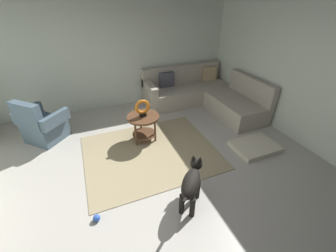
{
  "coord_description": "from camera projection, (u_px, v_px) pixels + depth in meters",
  "views": [
    {
      "loc": [
        -0.72,
        -2.27,
        2.46
      ],
      "look_at": [
        0.45,
        0.6,
        0.55
      ],
      "focal_mm": 23.05,
      "sensor_mm": 36.0,
      "label": 1
    }
  ],
  "objects": [
    {
      "name": "dog_toy_ball",
      "position": [
        97.0,
        218.0,
        2.72
      ],
      "size": [
        0.09,
        0.09,
        0.09
      ],
      "primitive_type": "sphere",
      "color": "blue",
      "rests_on": "ground_plane"
    },
    {
      "name": "sectional_couch",
      "position": [
        203.0,
        95.0,
        5.39
      ],
      "size": [
        2.2,
        2.25,
        0.88
      ],
      "color": "#B2A899",
      "rests_on": "ground_plane"
    },
    {
      "name": "dog",
      "position": [
        192.0,
        182.0,
        2.79
      ],
      "size": [
        0.59,
        0.68,
        0.63
      ],
      "rotation": [
        0.0,
        0.0,
        5.57
      ],
      "color": "black",
      "rests_on": "ground_plane"
    },
    {
      "name": "area_rug",
      "position": [
        151.0,
        152.0,
        3.91
      ],
      "size": [
        2.3,
        1.9,
        0.01
      ],
      "primitive_type": "cube",
      "color": "tan",
      "rests_on": "ground_plane"
    },
    {
      "name": "torus_sculpture",
      "position": [
        142.0,
        108.0,
        3.87
      ],
      "size": [
        0.28,
        0.08,
        0.33
      ],
      "color": "black",
      "rests_on": "side_table"
    },
    {
      "name": "side_table",
      "position": [
        143.0,
        122.0,
        4.02
      ],
      "size": [
        0.6,
        0.6,
        0.54
      ],
      "color": "brown",
      "rests_on": "ground_plane"
    },
    {
      "name": "dog_bed_mat",
      "position": [
        255.0,
        146.0,
        3.99
      ],
      "size": [
        0.8,
        0.6,
        0.09
      ],
      "primitive_type": "cube",
      "color": "beige",
      "rests_on": "ground_plane"
    },
    {
      "name": "wall_right",
      "position": [
        322.0,
        73.0,
        3.55
      ],
      "size": [
        0.12,
        6.0,
        2.7
      ],
      "primitive_type": "cube",
      "color": "silver",
      "rests_on": "ground_plane"
    },
    {
      "name": "ground_plane",
      "position": [
        156.0,
        183.0,
        3.34
      ],
      "size": [
        6.0,
        6.0,
        0.1
      ],
      "primitive_type": "cube",
      "color": "#B7B2A8"
    },
    {
      "name": "armchair",
      "position": [
        42.0,
        126.0,
        4.09
      ],
      "size": [
        0.99,
        0.99,
        0.88
      ],
      "rotation": [
        0.0,
        0.0,
        -0.76
      ],
      "color": "#4C6070",
      "rests_on": "ground_plane"
    },
    {
      "name": "wall_back",
      "position": [
        111.0,
        50.0,
        4.92
      ],
      "size": [
        6.0,
        0.12,
        2.7
      ],
      "primitive_type": "cube",
      "color": "silver",
      "rests_on": "ground_plane"
    }
  ]
}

